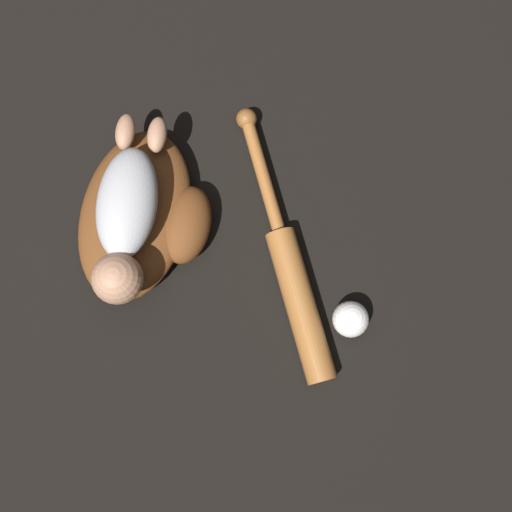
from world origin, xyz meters
name	(u,v)px	position (x,y,z in m)	size (l,w,h in m)	color
ground_plane	(132,239)	(0.00, 0.00, 0.00)	(6.00, 6.00, 0.00)	black
baseball_glove	(145,217)	(-0.04, 0.02, 0.04)	(0.38, 0.29, 0.09)	brown
baby_figure	(127,219)	(-0.01, 0.01, 0.13)	(0.39, 0.16, 0.10)	#B2B2B7
baseball_bat	(292,276)	(-0.01, 0.34, 0.03)	(0.52, 0.35, 0.06)	#9E602D
baseball	(351,319)	(0.04, 0.48, 0.04)	(0.07, 0.07, 0.07)	white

